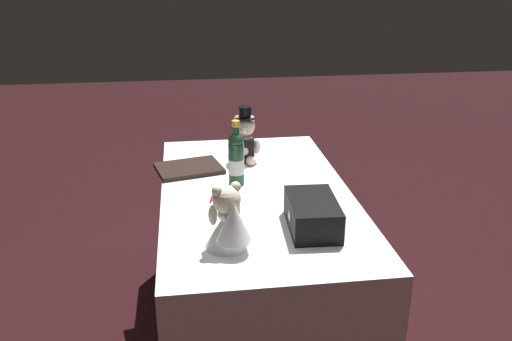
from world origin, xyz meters
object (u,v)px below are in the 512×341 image
teddy_bear_groom (245,141)px  signing_pen (213,195)px  teddy_bear_bride (229,221)px  gift_case_black (312,214)px  guestbook (189,168)px  champagne_bottle (236,158)px

teddy_bear_groom → signing_pen: teddy_bear_groom is taller
teddy_bear_groom → teddy_bear_bride: teddy_bear_groom is taller
gift_case_black → guestbook: size_ratio=1.01×
gift_case_black → guestbook: 0.81m
teddy_bear_groom → guestbook: size_ratio=0.93×
teddy_bear_groom → teddy_bear_bride: size_ratio=1.17×
guestbook → signing_pen: bearing=3.2°
signing_pen → guestbook: guestbook is taller
champagne_bottle → guestbook: champagne_bottle is taller
teddy_bear_bride → teddy_bear_groom: bearing=169.7°
signing_pen → gift_case_black: 0.50m
teddy_bear_bride → gift_case_black: 0.35m
signing_pen → teddy_bear_groom: bearing=154.9°
guestbook → gift_case_black: bearing=20.3°
champagne_bottle → gift_case_black: 0.53m
signing_pen → guestbook: (-0.32, -0.10, 0.01)m
guestbook → teddy_bear_bride: bearing=-4.5°
teddy_bear_bride → gift_case_black: (-0.11, 0.33, -0.05)m
teddy_bear_groom → champagne_bottle: size_ratio=0.94×
gift_case_black → guestbook: (-0.67, -0.45, -0.05)m
gift_case_black → teddy_bear_bride: bearing=-71.8°
teddy_bear_bride → signing_pen: size_ratio=1.59×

